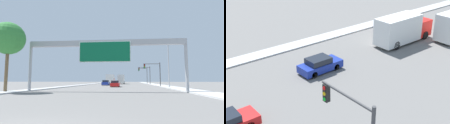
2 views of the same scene
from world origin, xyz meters
TOP-DOWN VIEW (x-y plane):
  - median_strip_left at (-10.75, 60.00)m, footprint 2.00×120.00m
  - car_mid_center at (-3.50, 45.04)m, footprint 1.84×4.29m
  - truck_box_secondary at (-3.50, 57.18)m, footprint 2.44×8.04m

SIDE VIEW (x-z plane):
  - median_strip_left at x=-10.75m, z-range 0.00..0.15m
  - car_mid_center at x=-3.50m, z-range -0.04..1.42m
  - truck_box_secondary at x=-3.50m, z-range 0.02..3.39m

